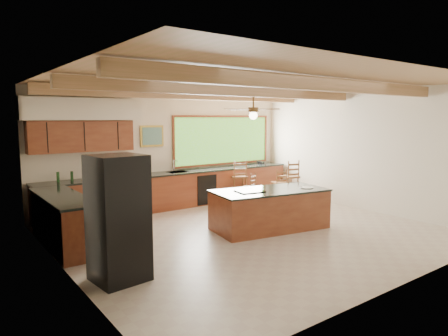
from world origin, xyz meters
TOP-DOWN VIEW (x-y plane):
  - ground at (0.00, 0.00)m, footprint 7.20×7.20m
  - room_shell at (-0.17, 0.65)m, footprint 7.27×6.54m
  - counter_run at (-0.82, 2.52)m, footprint 7.12×3.10m
  - island at (0.50, -0.04)m, footprint 2.53×1.51m
  - refrigerator at (-3.05, -0.74)m, footprint 0.77×0.75m
  - bar_stool_a at (1.29, 1.55)m, footprint 0.44×0.44m
  - bar_stool_b at (1.66, 2.39)m, footprint 0.56×0.56m
  - bar_stool_c at (2.77, 1.54)m, footprint 0.50×0.50m
  - bar_stool_d at (2.38, 1.55)m, footprint 0.44×0.44m

SIDE VIEW (x-z plane):
  - ground at x=0.00m, z-range 0.00..0.00m
  - island at x=0.50m, z-range -0.01..0.84m
  - counter_run at x=-0.82m, z-range -0.16..1.09m
  - bar_stool_a at x=1.29m, z-range 0.09..1.02m
  - bar_stool_d at x=2.38m, z-range 0.09..1.05m
  - bar_stool_b at x=1.66m, z-range 0.11..1.28m
  - bar_stool_c at x=2.77m, z-range 0.11..1.28m
  - refrigerator at x=-3.05m, z-range 0.00..1.80m
  - room_shell at x=-0.17m, z-range 0.70..3.72m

